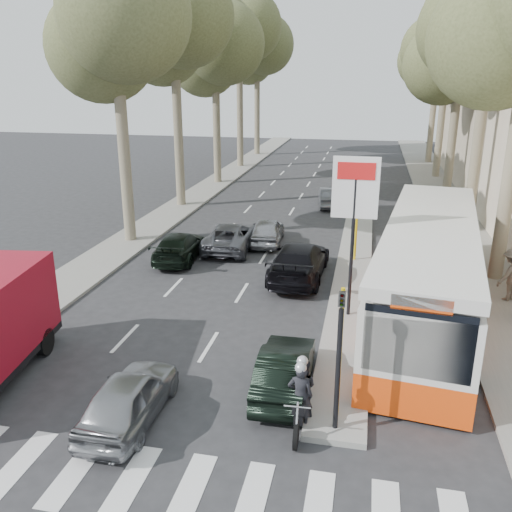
# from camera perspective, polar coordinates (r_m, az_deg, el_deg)

# --- Properties ---
(ground) EXTENTS (120.00, 120.00, 0.00)m
(ground) POSITION_cam_1_polar(r_m,az_deg,el_deg) (15.29, -3.89, -13.28)
(ground) COLOR #28282B
(ground) RESTS_ON ground
(sidewalk_right) EXTENTS (3.20, 70.00, 0.12)m
(sidewalk_right) POSITION_cam_1_polar(r_m,az_deg,el_deg) (38.63, 19.05, 5.60)
(sidewalk_right) COLOR gray
(sidewalk_right) RESTS_ON ground
(median_left) EXTENTS (2.40, 64.00, 0.12)m
(median_left) POSITION_cam_1_polar(r_m,az_deg,el_deg) (42.87, -4.16, 7.76)
(median_left) COLOR gray
(median_left) RESTS_ON ground
(traffic_island) EXTENTS (1.50, 26.00, 0.16)m
(traffic_island) POSITION_cam_1_polar(r_m,az_deg,el_deg) (24.79, 10.30, -0.52)
(traffic_island) COLOR gray
(traffic_island) RESTS_ON ground
(billboard) EXTENTS (1.50, 12.10, 5.60)m
(billboard) POSITION_cam_1_polar(r_m,az_deg,el_deg) (18.01, 10.27, 4.28)
(billboard) COLOR yellow
(billboard) RESTS_ON ground
(traffic_light_island) EXTENTS (0.16, 0.41, 3.60)m
(traffic_light_island) POSITION_cam_1_polar(r_m,az_deg,el_deg) (12.31, 8.81, -8.57)
(traffic_light_island) COLOR black
(traffic_light_island) RESTS_ON ground
(tree_l_a) EXTENTS (7.40, 7.20, 14.10)m
(tree_l_a) POSITION_cam_1_polar(r_m,az_deg,el_deg) (27.25, -14.36, 22.93)
(tree_l_a) COLOR #6B604C
(tree_l_a) RESTS_ON ground
(tree_l_b) EXTENTS (7.40, 7.20, 14.88)m
(tree_l_b) POSITION_cam_1_polar(r_m,az_deg,el_deg) (34.72, -8.43, 23.36)
(tree_l_b) COLOR #6B604C
(tree_l_b) RESTS_ON ground
(tree_l_c) EXTENTS (7.40, 7.20, 13.71)m
(tree_l_c) POSITION_cam_1_polar(r_m,az_deg,el_deg) (42.20, -4.13, 21.21)
(tree_l_c) COLOR #6B604C
(tree_l_c) RESTS_ON ground
(tree_l_d) EXTENTS (7.40, 7.20, 15.66)m
(tree_l_d) POSITION_cam_1_polar(r_m,az_deg,el_deg) (50.07, -1.60, 22.80)
(tree_l_d) COLOR #6B604C
(tree_l_d) RESTS_ON ground
(tree_l_e) EXTENTS (7.40, 7.20, 14.49)m
(tree_l_e) POSITION_cam_1_polar(r_m,az_deg,el_deg) (57.82, 0.28, 21.21)
(tree_l_e) COLOR #6B604C
(tree_l_e) RESTS_ON ground
(tree_r_b) EXTENTS (7.40, 7.20, 15.27)m
(tree_r_b) POSITION_cam_1_polar(r_m,az_deg,el_deg) (31.27, 24.14, 23.26)
(tree_r_b) COLOR #6B604C
(tree_r_b) RESTS_ON ground
(tree_r_c) EXTENTS (7.40, 7.20, 13.32)m
(tree_r_c) POSITION_cam_1_polar(r_m,az_deg,el_deg) (38.99, 21.09, 19.82)
(tree_r_c) COLOR #6B604C
(tree_r_c) RESTS_ON ground
(tree_r_d) EXTENTS (7.40, 7.20, 14.88)m
(tree_r_d) POSITION_cam_1_polar(r_m,az_deg,el_deg) (47.00, 19.94, 21.22)
(tree_r_d) COLOR #6B604C
(tree_r_d) RESTS_ON ground
(tree_r_e) EXTENTS (7.40, 7.20, 14.10)m
(tree_r_e) POSITION_cam_1_polar(r_m,az_deg,el_deg) (54.91, 18.87, 20.07)
(tree_r_e) COLOR #6B604C
(tree_r_e) RESTS_ON ground
(silver_hatchback) EXTENTS (1.53, 3.74, 1.27)m
(silver_hatchback) POSITION_cam_1_polar(r_m,az_deg,el_deg) (13.90, -13.22, -14.25)
(silver_hatchback) COLOR gray
(silver_hatchback) RESTS_ON ground
(dark_hatchback) EXTENTS (1.40, 3.81, 1.25)m
(dark_hatchback) POSITION_cam_1_polar(r_m,az_deg,el_deg) (14.71, 3.07, -11.82)
(dark_hatchback) COLOR black
(dark_hatchback) RESTS_ON ground
(queue_car_a) EXTENTS (2.27, 4.66, 1.28)m
(queue_car_a) POSITION_cam_1_polar(r_m,az_deg,el_deg) (26.17, -2.65, 2.07)
(queue_car_a) COLOR #55575E
(queue_car_a) RESTS_ON ground
(queue_car_b) EXTENTS (2.24, 5.23, 1.50)m
(queue_car_b) POSITION_cam_1_polar(r_m,az_deg,el_deg) (22.42, 4.55, -0.51)
(queue_car_b) COLOR black
(queue_car_b) RESTS_ON ground
(queue_car_c) EXTENTS (1.81, 3.90, 1.29)m
(queue_car_c) POSITION_cam_1_polar(r_m,az_deg,el_deg) (27.06, 1.19, 2.67)
(queue_car_c) COLOR #97999E
(queue_car_c) RESTS_ON ground
(queue_car_d) EXTENTS (1.79, 3.90, 1.24)m
(queue_car_d) POSITION_cam_1_polar(r_m,az_deg,el_deg) (35.13, 7.79, 6.17)
(queue_car_d) COLOR #515459
(queue_car_d) RESTS_ON ground
(queue_car_e) EXTENTS (2.05, 4.42, 1.25)m
(queue_car_e) POSITION_cam_1_polar(r_m,az_deg,el_deg) (24.92, -8.05, 1.02)
(queue_car_e) COLOR black
(queue_car_e) RESTS_ON ground
(city_bus) EXTENTS (4.46, 13.29, 3.44)m
(city_bus) POSITION_cam_1_polar(r_m,az_deg,el_deg) (19.29, 17.65, -1.23)
(city_bus) COLOR #F6470D
(city_bus) RESTS_ON ground
(motorcycle) EXTENTS (0.76, 2.09, 1.78)m
(motorcycle) POSITION_cam_1_polar(r_m,az_deg,el_deg) (13.39, 4.74, -14.27)
(motorcycle) COLOR black
(motorcycle) RESTS_ON ground
(pedestrian_far) EXTENTS (1.33, 1.27, 1.97)m
(pedestrian_far) POSITION_cam_1_polar(r_m,az_deg,el_deg) (21.91, 25.25, -1.77)
(pedestrian_far) COLOR brown
(pedestrian_far) RESTS_ON sidewalk_right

